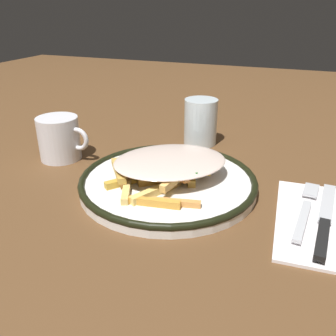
% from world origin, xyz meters
% --- Properties ---
extents(ground_plane, '(2.60, 2.60, 0.00)m').
position_xyz_m(ground_plane, '(0.00, 0.00, 0.00)').
color(ground_plane, brown).
extents(plate, '(0.30, 0.30, 0.02)m').
position_xyz_m(plate, '(0.00, 0.00, 0.01)').
color(plate, white).
rests_on(plate, ground_plane).
extents(fries_heap, '(0.24, 0.23, 0.04)m').
position_xyz_m(fries_heap, '(-0.00, 0.00, 0.04)').
color(fries_heap, '#BF8B2B').
rests_on(fries_heap, plate).
extents(napkin, '(0.14, 0.23, 0.01)m').
position_xyz_m(napkin, '(0.25, -0.02, 0.00)').
color(napkin, white).
rests_on(napkin, ground_plane).
extents(fork, '(0.03, 0.18, 0.01)m').
position_xyz_m(fork, '(0.22, -0.01, 0.01)').
color(fork, silver).
rests_on(fork, napkin).
extents(knife, '(0.03, 0.21, 0.01)m').
position_xyz_m(knife, '(0.25, -0.04, 0.01)').
color(knife, black).
rests_on(knife, napkin).
extents(water_glass, '(0.07, 0.07, 0.10)m').
position_xyz_m(water_glass, '(-0.01, 0.22, 0.05)').
color(water_glass, silver).
rests_on(water_glass, ground_plane).
extents(coffee_mug, '(0.11, 0.08, 0.09)m').
position_xyz_m(coffee_mug, '(-0.24, 0.04, 0.04)').
color(coffee_mug, white).
rests_on(coffee_mug, ground_plane).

